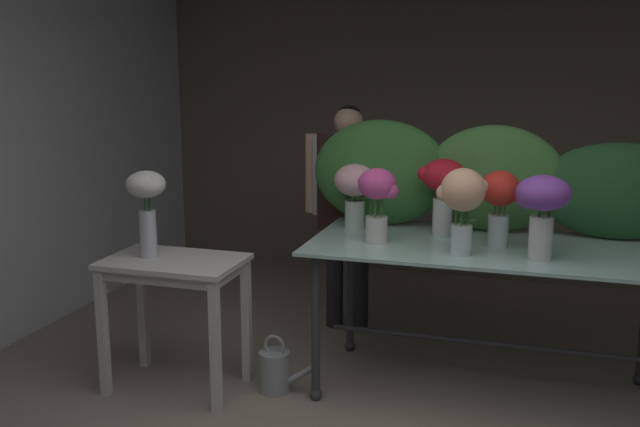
{
  "coord_description": "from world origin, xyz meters",
  "views": [
    {
      "loc": [
        0.65,
        -2.48,
        1.89
      ],
      "look_at": [
        -0.54,
        1.36,
        1.05
      ],
      "focal_mm": 41.49,
      "sensor_mm": 36.0,
      "label": 1
    }
  ],
  "objects_px": {
    "vase_violet_roses": "(542,205)",
    "vase_peach_hydrangea": "(462,199)",
    "side_table_white": "(174,278)",
    "vase_fuchsia_freesia": "(377,197)",
    "display_table_glass": "(487,267)",
    "vase_blush_anemones": "(355,188)",
    "vase_white_roses_tall": "(147,200)",
    "vase_scarlet_peonies": "(499,199)",
    "vase_crimson_lilies": "(443,186)",
    "watering_can": "(275,371)",
    "florist": "(348,193)"
  },
  "relations": [
    {
      "from": "florist",
      "to": "side_table_white",
      "type": "bearing_deg",
      "value": -118.93
    },
    {
      "from": "vase_violet_roses",
      "to": "vase_peach_hydrangea",
      "type": "height_order",
      "value": "vase_peach_hydrangea"
    },
    {
      "from": "vase_violet_roses",
      "to": "vase_scarlet_peonies",
      "type": "relative_size",
      "value": 1.04
    },
    {
      "from": "side_table_white",
      "to": "vase_scarlet_peonies",
      "type": "height_order",
      "value": "vase_scarlet_peonies"
    },
    {
      "from": "side_table_white",
      "to": "vase_fuchsia_freesia",
      "type": "height_order",
      "value": "vase_fuchsia_freesia"
    },
    {
      "from": "side_table_white",
      "to": "vase_peach_hydrangea",
      "type": "xyz_separation_m",
      "value": [
        1.58,
        0.21,
        0.51
      ]
    },
    {
      "from": "vase_peach_hydrangea",
      "to": "display_table_glass",
      "type": "bearing_deg",
      "value": 63.71
    },
    {
      "from": "vase_peach_hydrangea",
      "to": "vase_white_roses_tall",
      "type": "relative_size",
      "value": 0.93
    },
    {
      "from": "vase_crimson_lilies",
      "to": "florist",
      "type": "bearing_deg",
      "value": 139.06
    },
    {
      "from": "vase_violet_roses",
      "to": "watering_can",
      "type": "height_order",
      "value": "vase_violet_roses"
    },
    {
      "from": "vase_scarlet_peonies",
      "to": "display_table_glass",
      "type": "bearing_deg",
      "value": 156.38
    },
    {
      "from": "florist",
      "to": "vase_fuchsia_freesia",
      "type": "xyz_separation_m",
      "value": [
        0.41,
        -0.91,
        0.16
      ]
    },
    {
      "from": "vase_peach_hydrangea",
      "to": "vase_blush_anemones",
      "type": "distance_m",
      "value": 0.81
    },
    {
      "from": "side_table_white",
      "to": "watering_can",
      "type": "relative_size",
      "value": 2.21
    },
    {
      "from": "side_table_white",
      "to": "watering_can",
      "type": "height_order",
      "value": "side_table_white"
    },
    {
      "from": "side_table_white",
      "to": "display_table_glass",
      "type": "bearing_deg",
      "value": 15.08
    },
    {
      "from": "display_table_glass",
      "to": "vase_blush_anemones",
      "type": "relative_size",
      "value": 4.97
    },
    {
      "from": "vase_fuchsia_freesia",
      "to": "vase_white_roses_tall",
      "type": "bearing_deg",
      "value": -164.92
    },
    {
      "from": "side_table_white",
      "to": "vase_white_roses_tall",
      "type": "xyz_separation_m",
      "value": [
        -0.15,
        -0.0,
        0.44
      ]
    },
    {
      "from": "side_table_white",
      "to": "florist",
      "type": "relative_size",
      "value": 0.49
    },
    {
      "from": "display_table_glass",
      "to": "side_table_white",
      "type": "xyz_separation_m",
      "value": [
        -1.71,
        -0.46,
        -0.08
      ]
    },
    {
      "from": "vase_white_roses_tall",
      "to": "florist",
      "type": "bearing_deg",
      "value": 55.97
    },
    {
      "from": "side_table_white",
      "to": "vase_white_roses_tall",
      "type": "bearing_deg",
      "value": -179.6
    },
    {
      "from": "florist",
      "to": "vase_crimson_lilies",
      "type": "height_order",
      "value": "florist"
    },
    {
      "from": "vase_blush_anemones",
      "to": "vase_crimson_lilies",
      "type": "height_order",
      "value": "vase_crimson_lilies"
    },
    {
      "from": "florist",
      "to": "vase_scarlet_peonies",
      "type": "bearing_deg",
      "value": -36.98
    },
    {
      "from": "display_table_glass",
      "to": "vase_blush_anemones",
      "type": "bearing_deg",
      "value": 167.75
    },
    {
      "from": "display_table_glass",
      "to": "vase_fuchsia_freesia",
      "type": "xyz_separation_m",
      "value": [
        -0.61,
        -0.12,
        0.39
      ]
    },
    {
      "from": "vase_white_roses_tall",
      "to": "watering_can",
      "type": "xyz_separation_m",
      "value": [
        0.72,
        0.12,
        -0.98
      ]
    },
    {
      "from": "vase_fuchsia_freesia",
      "to": "vase_blush_anemones",
      "type": "relative_size",
      "value": 1.07
    },
    {
      "from": "florist",
      "to": "vase_crimson_lilies",
      "type": "xyz_separation_m",
      "value": [
        0.74,
        -0.64,
        0.19
      ]
    },
    {
      "from": "vase_fuchsia_freesia",
      "to": "vase_peach_hydrangea",
      "type": "distance_m",
      "value": 0.5
    },
    {
      "from": "vase_fuchsia_freesia",
      "to": "vase_violet_roses",
      "type": "bearing_deg",
      "value": -6.69
    },
    {
      "from": "vase_violet_roses",
      "to": "vase_crimson_lilies",
      "type": "relative_size",
      "value": 0.97
    },
    {
      "from": "vase_violet_roses",
      "to": "vase_blush_anemones",
      "type": "bearing_deg",
      "value": 159.66
    },
    {
      "from": "vase_violet_roses",
      "to": "vase_scarlet_peonies",
      "type": "bearing_deg",
      "value": 137.65
    },
    {
      "from": "vase_fuchsia_freesia",
      "to": "vase_crimson_lilies",
      "type": "xyz_separation_m",
      "value": [
        0.33,
        0.27,
        0.04
      ]
    },
    {
      "from": "display_table_glass",
      "to": "vase_scarlet_peonies",
      "type": "relative_size",
      "value": 4.65
    },
    {
      "from": "vase_violet_roses",
      "to": "vase_crimson_lilies",
      "type": "bearing_deg",
      "value": 146.39
    },
    {
      "from": "florist",
      "to": "vase_fuchsia_freesia",
      "type": "height_order",
      "value": "florist"
    },
    {
      "from": "display_table_glass",
      "to": "side_table_white",
      "type": "distance_m",
      "value": 1.77
    },
    {
      "from": "display_table_glass",
      "to": "vase_fuchsia_freesia",
      "type": "bearing_deg",
      "value": -168.52
    },
    {
      "from": "vase_violet_roses",
      "to": "vase_peach_hydrangea",
      "type": "distance_m",
      "value": 0.4
    },
    {
      "from": "vase_white_roses_tall",
      "to": "vase_scarlet_peonies",
      "type": "bearing_deg",
      "value": 12.93
    },
    {
      "from": "side_table_white",
      "to": "vase_crimson_lilies",
      "type": "bearing_deg",
      "value": 22.88
    },
    {
      "from": "watering_can",
      "to": "vase_white_roses_tall",
      "type": "bearing_deg",
      "value": -170.82
    },
    {
      "from": "vase_scarlet_peonies",
      "to": "florist",
      "type": "bearing_deg",
      "value": 143.02
    },
    {
      "from": "vase_violet_roses",
      "to": "vase_fuchsia_freesia",
      "type": "bearing_deg",
      "value": 173.31
    },
    {
      "from": "vase_white_roses_tall",
      "to": "watering_can",
      "type": "distance_m",
      "value": 1.22
    },
    {
      "from": "vase_crimson_lilies",
      "to": "watering_can",
      "type": "xyz_separation_m",
      "value": [
        -0.86,
        -0.49,
        -1.05
      ]
    }
  ]
}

